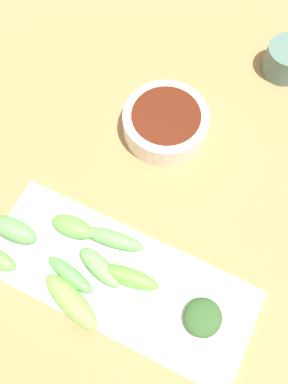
% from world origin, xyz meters
% --- Properties ---
extents(tabletop, '(2.10, 2.10, 0.02)m').
position_xyz_m(tabletop, '(0.00, 0.00, 0.01)').
color(tabletop, '#9E7647').
rests_on(tabletop, ground).
extents(sauce_bowl, '(0.13, 0.13, 0.04)m').
position_xyz_m(sauce_bowl, '(-0.12, -0.03, 0.04)').
color(sauce_bowl, silver).
rests_on(sauce_bowl, tabletop).
extents(serving_plate, '(0.14, 0.37, 0.01)m').
position_xyz_m(serving_plate, '(0.13, 0.02, 0.03)').
color(serving_plate, white).
rests_on(serving_plate, tabletop).
extents(broccoli_stalk_0, '(0.06, 0.10, 0.03)m').
position_xyz_m(broccoli_stalk_0, '(0.18, -0.02, 0.05)').
color(broccoli_stalk_0, '#79B84C').
rests_on(broccoli_stalk_0, serving_plate).
extents(broccoli_stalk_1, '(0.04, 0.09, 0.03)m').
position_xyz_m(broccoli_stalk_1, '(0.12, 0.03, 0.04)').
color(broccoli_stalk_1, '#62BB3E').
rests_on(broccoli_stalk_1, serving_plate).
extents(broccoli_stalk_3, '(0.03, 0.06, 0.02)m').
position_xyz_m(broccoli_stalk_3, '(0.09, -0.07, 0.04)').
color(broccoli_stalk_3, '#61A743').
rests_on(broccoli_stalk_3, serving_plate).
extents(broccoli_leafy_4, '(0.06, 0.05, 0.02)m').
position_xyz_m(broccoli_leafy_4, '(0.12, 0.14, 0.04)').
color(broccoli_leafy_4, '#2F5426').
rests_on(broccoli_leafy_4, serving_plate).
extents(broccoli_stalk_5, '(0.03, 0.07, 0.03)m').
position_xyz_m(broccoli_stalk_5, '(0.13, -0.14, 0.05)').
color(broccoli_stalk_5, '#619E54').
rests_on(broccoli_stalk_5, serving_plate).
extents(broccoli_stalk_6, '(0.04, 0.09, 0.02)m').
position_xyz_m(broccoli_stalk_6, '(0.08, -0.01, 0.04)').
color(broccoli_stalk_6, '#63AB54').
rests_on(broccoli_stalk_6, serving_plate).
extents(broccoli_stalk_7, '(0.05, 0.08, 0.02)m').
position_xyz_m(broccoli_stalk_7, '(0.13, -0.01, 0.04)').
color(broccoli_stalk_7, '#6DA258').
rests_on(broccoli_stalk_7, serving_plate).
extents(broccoli_stalk_8, '(0.04, 0.08, 0.02)m').
position_xyz_m(broccoli_stalk_8, '(0.15, -0.04, 0.04)').
color(broccoli_stalk_8, '#5CB14F').
rests_on(broccoli_stalk_8, serving_plate).
extents(tea_cup, '(0.07, 0.07, 0.05)m').
position_xyz_m(tea_cup, '(-0.32, 0.10, 0.05)').
color(tea_cup, '#4E6F60').
rests_on(tea_cup, tabletop).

